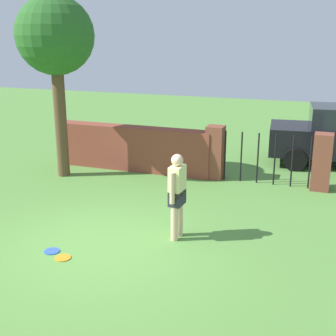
{
  "coord_description": "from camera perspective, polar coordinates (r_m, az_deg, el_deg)",
  "views": [
    {
      "loc": [
        3.7,
        -6.6,
        3.68
      ],
      "look_at": [
        0.58,
        1.89,
        1.0
      ],
      "focal_mm": 48.62,
      "sensor_mm": 36.0,
      "label": 1
    }
  ],
  "objects": [
    {
      "name": "brick_wall",
      "position": [
        12.71,
        -4.59,
        2.5
      ],
      "size": [
        4.58,
        0.5,
        1.22
      ],
      "primitive_type": "cube",
      "color": "brown",
      "rests_on": "ground"
    },
    {
      "name": "tree",
      "position": [
        12.06,
        -13.97,
        15.46
      ],
      "size": [
        1.96,
        1.96,
        4.62
      ],
      "color": "brown",
      "rests_on": "ground"
    },
    {
      "name": "frisbee_orange",
      "position": [
        8.09,
        -13.04,
        -10.92
      ],
      "size": [
        0.27,
        0.27,
        0.02
      ],
      "primitive_type": "cylinder",
      "color": "orange",
      "rests_on": "ground"
    },
    {
      "name": "frisbee_blue",
      "position": [
        8.36,
        -14.35,
        -10.07
      ],
      "size": [
        0.27,
        0.27,
        0.02
      ],
      "primitive_type": "cylinder",
      "color": "blue",
      "rests_on": "ground"
    },
    {
      "name": "fence_gate",
      "position": [
        11.67,
        12.23,
        1.34
      ],
      "size": [
        3.09,
        0.44,
        1.4
      ],
      "color": "brown",
      "rests_on": "ground"
    },
    {
      "name": "ground_plane",
      "position": [
        8.41,
        -8.28,
        -9.62
      ],
      "size": [
        40.0,
        40.0,
        0.0
      ],
      "primitive_type": "plane",
      "color": "#568C3D"
    },
    {
      "name": "person",
      "position": [
        8.29,
        1.14,
        -3.09
      ],
      "size": [
        0.24,
        0.54,
        1.62
      ],
      "rotation": [
        0.0,
        0.0,
        1.5
      ],
      "color": "beige",
      "rests_on": "ground"
    }
  ]
}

